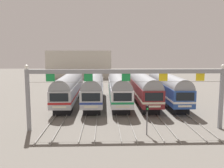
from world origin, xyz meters
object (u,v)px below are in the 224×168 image
object	(u,v)px
commuter_train_blue	(167,86)
commuter_train_maroon	(143,87)
commuter_train_white	(118,87)
catenary_gantry	(126,81)
commuter_train_stainless	(69,87)
yard_signal_mast	(147,114)
commuter_train_silver	(94,87)

from	to	relation	value
commuter_train_blue	commuter_train_maroon	bearing A→B (deg)	180.00
commuter_train_white	catenary_gantry	world-z (taller)	catenary_gantry
commuter_train_stainless	yard_signal_mast	world-z (taller)	commuter_train_stainless
commuter_train_maroon	commuter_train_blue	size ratio (longest dim) A/B	1.00
commuter_train_stainless	yard_signal_mast	bearing A→B (deg)	-57.36
commuter_train_white	commuter_train_blue	distance (m)	7.85
catenary_gantry	commuter_train_blue	bearing A→B (deg)	59.82
commuter_train_blue	catenary_gantry	distance (m)	15.82
commuter_train_maroon	catenary_gantry	bearing A→B (deg)	-106.21
commuter_train_silver	yard_signal_mast	size ratio (longest dim) A/B	5.90
commuter_train_blue	yard_signal_mast	bearing A→B (deg)	-111.01
commuter_train_maroon	commuter_train_silver	bearing A→B (deg)	180.00
commuter_train_silver	commuter_train_blue	distance (m)	11.78
commuter_train_blue	yard_signal_mast	xyz separation A→B (m)	(-5.89, -15.33, -0.55)
commuter_train_maroon	commuter_train_white	bearing A→B (deg)	-179.94
commuter_train_white	catenary_gantry	xyz separation A→B (m)	(0.00, -13.49, 2.54)
commuter_train_maroon	commuter_train_blue	xyz separation A→B (m)	(3.93, 0.00, 0.00)
commuter_train_white	commuter_train_stainless	bearing A→B (deg)	180.00
commuter_train_maroon	commuter_train_blue	distance (m)	3.93
commuter_train_white	commuter_train_silver	bearing A→B (deg)	179.94
commuter_train_stainless	commuter_train_silver	size ratio (longest dim) A/B	1.00
commuter_train_maroon	commuter_train_stainless	bearing A→B (deg)	-179.98
commuter_train_stainless	yard_signal_mast	size ratio (longest dim) A/B	5.90
commuter_train_maroon	yard_signal_mast	bearing A→B (deg)	-97.30
commuter_train_stainless	catenary_gantry	world-z (taller)	catenary_gantry
commuter_train_silver	commuter_train_white	distance (m)	3.93
commuter_train_silver	catenary_gantry	world-z (taller)	catenary_gantry
commuter_train_silver	commuter_train_blue	size ratio (longest dim) A/B	1.00
commuter_train_stainless	yard_signal_mast	distance (m)	18.20
commuter_train_white	yard_signal_mast	distance (m)	15.46
commuter_train_blue	commuter_train_stainless	bearing A→B (deg)	-179.98
commuter_train_silver	yard_signal_mast	xyz separation A→B (m)	(5.89, -15.33, -0.55)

